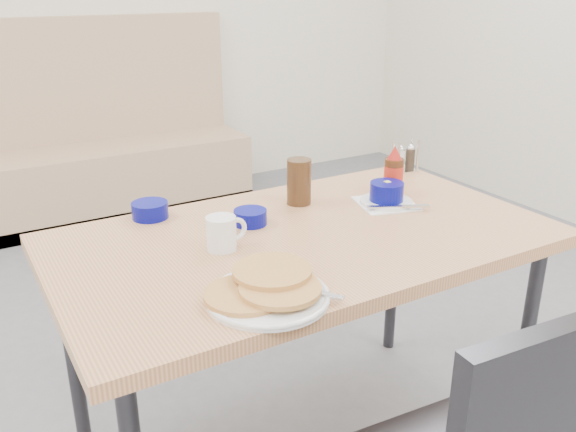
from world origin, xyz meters
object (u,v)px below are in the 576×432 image
grits_setting (387,195)px  butter_bowl (250,217)px  creamer_bowl (150,210)px  dining_table (305,253)px  booth_bench (96,159)px  pancake_plate (267,290)px  coffee_mug (223,233)px  syrup_bottle (394,174)px  amber_tumbler (299,182)px  condiment_caddy (405,160)px

grits_setting → butter_bowl: bearing=171.3°
creamer_bowl → dining_table: bearing=-45.2°
booth_bench → pancake_plate: 2.86m
pancake_plate → coffee_mug: 0.30m
booth_bench → syrup_bottle: (0.43, -2.40, 0.48)m
amber_tumbler → syrup_bottle: syrup_bottle is taller
coffee_mug → grits_setting: bearing=4.8°
pancake_plate → condiment_caddy: (0.91, 0.60, 0.02)m
coffee_mug → booth_bench: bearing=84.5°
coffee_mug → amber_tumbler: 0.41m
condiment_caddy → syrup_bottle: size_ratio=0.71×
dining_table → grits_setting: grits_setting is taller
booth_bench → amber_tumbler: size_ratio=13.01×
amber_tumbler → butter_bowl: bearing=-159.7°
condiment_caddy → butter_bowl: bearing=-159.7°
booth_bench → butter_bowl: 2.43m
booth_bench → dining_table: (0.00, -2.53, 0.35)m
coffee_mug → condiment_caddy: condiment_caddy is taller
coffee_mug → creamer_bowl: (-0.09, 0.32, -0.02)m
pancake_plate → grits_setting: size_ratio=1.23×
pancake_plate → condiment_caddy: size_ratio=2.38×
coffee_mug → syrup_bottle: bearing=9.5°
creamer_bowl → pancake_plate: bearing=-83.9°
creamer_bowl → amber_tumbler: amber_tumbler is taller
booth_bench → pancake_plate: booth_bench is taller
pancake_plate → amber_tumbler: amber_tumbler is taller
pancake_plate → grits_setting: 0.71m
coffee_mug → creamer_bowl: coffee_mug is taller
syrup_bottle → pancake_plate: bearing=-149.6°
coffee_mug → amber_tumbler: (0.36, 0.20, 0.03)m
dining_table → syrup_bottle: (0.43, 0.13, 0.13)m
booth_bench → condiment_caddy: bearing=-73.9°
creamer_bowl → butter_bowl: bearing=-40.0°
dining_table → pancake_plate: bearing=-134.6°
grits_setting → condiment_caddy: 0.38m
grits_setting → syrup_bottle: 0.11m
booth_bench → creamer_bowl: (-0.34, -2.19, 0.43)m
amber_tumbler → syrup_bottle: bearing=-15.4°
creamer_bowl → syrup_bottle: syrup_bottle is taller
amber_tumbler → condiment_caddy: bearing=10.9°
pancake_plate → grits_setting: (0.62, 0.35, 0.01)m
dining_table → coffee_mug: bearing=174.8°
booth_bench → butter_bowl: (-0.10, -2.39, 0.43)m
grits_setting → creamer_bowl: bearing=158.8°
coffee_mug → syrup_bottle: (0.67, 0.11, 0.03)m
creamer_bowl → syrup_bottle: size_ratio=0.65×
coffee_mug → creamer_bowl: size_ratio=1.09×
booth_bench → grits_setting: size_ratio=8.31×
amber_tumbler → condiment_caddy: 0.54m
dining_table → syrup_bottle: bearing=17.5°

